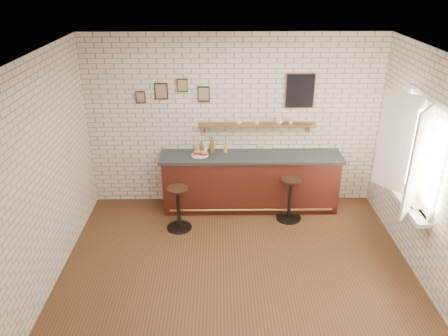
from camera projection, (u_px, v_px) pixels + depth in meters
The scene contains 21 objects.
ground at pixel (237, 266), 6.30m from camera, with size 5.00×5.00×0.00m, color brown.
bar_counter at pixel (250, 182), 7.63m from camera, with size 3.10×0.65×1.01m.
sandwich_plate at pixel (200, 155), 7.40m from camera, with size 0.28×0.28×0.01m, color white.
ciabatta_sandwich at pixel (201, 153), 7.38m from camera, with size 0.27×0.19×0.08m.
potato_chips at pixel (199, 155), 7.40m from camera, with size 0.25×0.18×0.00m.
bitters_bottle_brown at pixel (201, 148), 7.49m from camera, with size 0.06×0.06×0.20m.
bitters_bottle_white at pixel (206, 148), 7.48m from camera, with size 0.06×0.06×0.22m.
bitters_bottle_amber at pixel (212, 146), 7.48m from camera, with size 0.07×0.07×0.27m.
condiment_bottle_yellow at pixel (225, 148), 7.49m from camera, with size 0.06×0.06×0.19m.
bar_stool_left at pixel (178, 207), 7.05m from camera, with size 0.41×0.41×0.75m.
bar_stool_right at pixel (290, 198), 7.31m from camera, with size 0.42×0.42×0.76m.
wall_shelf at pixel (257, 125), 7.40m from camera, with size 2.00×0.18×0.18m.
shelf_cup_a at pixel (238, 121), 7.36m from camera, with size 0.12×0.12×0.10m, color white.
shelf_cup_b at pixel (257, 121), 7.37m from camera, with size 0.10×0.10×0.09m, color white.
shelf_cup_c at pixel (280, 121), 7.37m from camera, with size 0.13×0.13×0.10m, color white.
shelf_cup_d at pixel (291, 121), 7.37m from camera, with size 0.10×0.10×0.10m, color white.
back_wall_decor at pixel (247, 91), 7.23m from camera, with size 2.96×0.02×0.56m.
window_sill at pixel (405, 201), 6.22m from camera, with size 0.20×1.35×0.06m.
casement_window at pixel (412, 152), 5.90m from camera, with size 0.40×1.30×1.56m.
book_lower at pixel (410, 206), 6.00m from camera, with size 0.16×0.22×0.02m, color tan.
book_upper at pixel (410, 205), 5.99m from camera, with size 0.17×0.23×0.02m, color tan.
Camera 1 is at (-0.25, -5.10, 3.96)m, focal length 35.00 mm.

